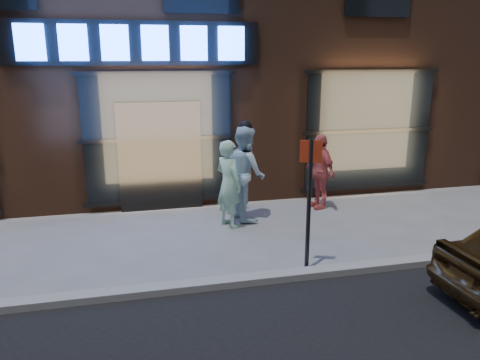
# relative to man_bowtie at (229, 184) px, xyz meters

# --- Properties ---
(ground) EXTENTS (90.00, 90.00, 0.00)m
(ground) POSITION_rel_man_bowtie_xyz_m (-1.24, -2.52, -0.88)
(ground) COLOR slate
(ground) RESTS_ON ground
(curb) EXTENTS (60.00, 0.25, 0.12)m
(curb) POSITION_rel_man_bowtie_xyz_m (-1.24, -2.52, -0.82)
(curb) COLOR gray
(curb) RESTS_ON ground
(man_bowtie) EXTENTS (0.69, 0.77, 1.77)m
(man_bowtie) POSITION_rel_man_bowtie_xyz_m (0.00, 0.00, 0.00)
(man_bowtie) COLOR #B7F0C8
(man_bowtie) RESTS_ON ground
(man_cap) EXTENTS (0.89, 1.06, 1.98)m
(man_cap) POSITION_rel_man_bowtie_xyz_m (0.44, 0.41, 0.11)
(man_cap) COLOR white
(man_cap) RESTS_ON ground
(passerby) EXTENTS (0.62, 1.05, 1.69)m
(passerby) POSITION_rel_man_bowtie_xyz_m (2.24, 0.72, -0.04)
(passerby) COLOR #D95C59
(passerby) RESTS_ON ground
(sign_post) EXTENTS (0.33, 0.15, 2.14)m
(sign_post) POSITION_rel_man_bowtie_xyz_m (0.81, -2.27, 0.41)
(sign_post) COLOR #262628
(sign_post) RESTS_ON ground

